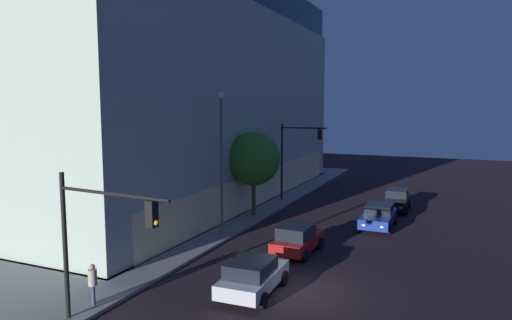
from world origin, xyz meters
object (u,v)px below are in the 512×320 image
(street_lamp_sidewalk, at_px, (221,146))
(car_black, at_px, (397,200))
(modern_building, at_px, (140,92))
(car_silver, at_px, (253,275))
(traffic_light_far_corner, at_px, (295,150))
(car_red, at_px, (297,239))
(sidewalk_tree, at_px, (254,159))
(traffic_light_near_corner, at_px, (96,228))
(car_blue, at_px, (378,216))
(pedestrian_waiting, at_px, (93,280))

(street_lamp_sidewalk, bearing_deg, car_black, -38.76)
(modern_building, bearing_deg, car_silver, -131.97)
(street_lamp_sidewalk, bearing_deg, traffic_light_far_corner, -4.99)
(modern_building, height_order, car_red, modern_building)
(modern_building, relative_size, car_black, 8.84)
(traffic_light_far_corner, bearing_deg, sidewalk_tree, 170.72)
(traffic_light_near_corner, bearing_deg, car_silver, -34.60)
(traffic_light_far_corner, xyz_separation_m, car_blue, (-5.60, -8.01, -3.78))
(pedestrian_waiting, relative_size, car_red, 0.41)
(sidewalk_tree, bearing_deg, car_red, -140.00)
(car_black, bearing_deg, pedestrian_waiting, 158.64)
(street_lamp_sidewalk, height_order, pedestrian_waiting, street_lamp_sidewalk)
(sidewalk_tree, height_order, car_red, sidewalk_tree)
(car_silver, height_order, car_red, car_red)
(car_red, distance_m, car_black, 14.10)
(street_lamp_sidewalk, bearing_deg, modern_building, 54.99)
(street_lamp_sidewalk, height_order, car_silver, street_lamp_sidewalk)
(car_blue, bearing_deg, modern_building, 80.90)
(sidewalk_tree, relative_size, car_silver, 1.44)
(car_red, distance_m, car_blue, 8.33)
(sidewalk_tree, height_order, pedestrian_waiting, sidewalk_tree)
(car_blue, bearing_deg, traffic_light_near_corner, 159.80)
(traffic_light_near_corner, height_order, car_red, traffic_light_near_corner)
(traffic_light_far_corner, bearing_deg, street_lamp_sidewalk, 175.01)
(traffic_light_far_corner, bearing_deg, pedestrian_waiting, 178.18)
(car_red, bearing_deg, traffic_light_near_corner, 161.95)
(modern_building, xyz_separation_m, car_silver, (-17.37, -19.31, -8.77))
(traffic_light_near_corner, xyz_separation_m, car_black, (25.08, -7.54, -3.10))
(pedestrian_waiting, xyz_separation_m, car_red, (10.05, -5.45, -0.31))
(sidewalk_tree, xyz_separation_m, car_blue, (0.79, -9.05, -3.61))
(car_blue, distance_m, car_black, 5.95)
(modern_building, bearing_deg, sidewalk_tree, -108.02)
(street_lamp_sidewalk, relative_size, car_silver, 2.08)
(traffic_light_far_corner, distance_m, car_blue, 10.48)
(car_silver, distance_m, car_blue, 14.14)
(traffic_light_near_corner, relative_size, car_black, 1.31)
(pedestrian_waiting, height_order, car_black, pedestrian_waiting)
(street_lamp_sidewalk, relative_size, car_blue, 1.93)
(modern_building, distance_m, car_blue, 24.55)
(car_silver, relative_size, car_red, 1.05)
(car_silver, bearing_deg, car_black, -10.95)
(modern_building, relative_size, traffic_light_near_corner, 6.73)
(modern_building, xyz_separation_m, traffic_light_near_corner, (-22.78, -15.58, -5.67))
(street_lamp_sidewalk, height_order, sidewalk_tree, street_lamp_sidewalk)
(pedestrian_waiting, bearing_deg, traffic_light_far_corner, -1.82)
(car_silver, height_order, car_black, car_black)
(modern_building, height_order, pedestrian_waiting, modern_building)
(car_blue, bearing_deg, car_red, 156.68)
(traffic_light_far_corner, height_order, car_blue, traffic_light_far_corner)
(pedestrian_waiting, bearing_deg, car_black, -21.36)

